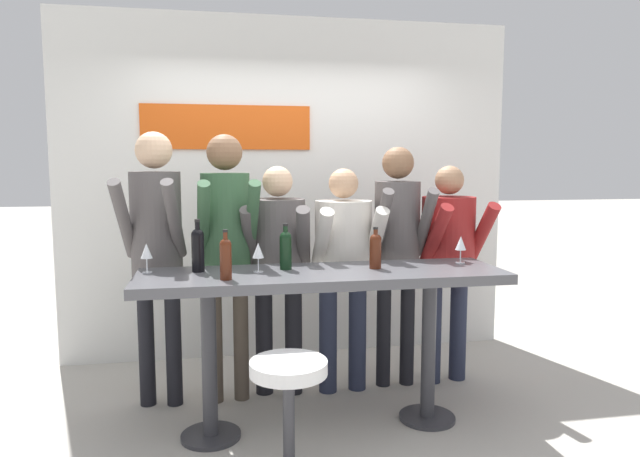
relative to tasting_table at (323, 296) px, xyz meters
name	(u,v)px	position (x,y,z in m)	size (l,w,h in m)	color
ground_plane	(323,428)	(0.00, 0.00, -0.84)	(40.00, 40.00, 0.00)	#B2ADA3
back_wall	(289,189)	(0.00, 1.51, 0.59)	(3.81, 0.12, 2.85)	silver
tasting_table	(323,296)	(0.00, 0.00, 0.00)	(2.21, 0.63, 0.99)	#4C4C51
bar_stool	(289,404)	(-0.29, -0.61, -0.40)	(0.41, 0.41, 0.67)	#333338
person_far_left	(156,236)	(-1.02, 0.54, 0.33)	(0.45, 0.59, 1.85)	black
person_left	(226,236)	(-0.56, 0.53, 0.32)	(0.41, 0.56, 1.84)	#473D33
person_center_left	(278,256)	(-0.21, 0.59, 0.16)	(0.51, 0.59, 1.63)	black
person_center	(344,257)	(0.26, 0.56, 0.15)	(0.49, 0.56, 1.61)	#23283D
person_center_right	(397,238)	(0.66, 0.59, 0.27)	(0.40, 0.54, 1.76)	black
person_right	(448,251)	(1.06, 0.60, 0.16)	(0.51, 0.59, 1.63)	#23283D
wine_bottle_0	(286,248)	(-0.21, 0.11, 0.29)	(0.07, 0.07, 0.28)	black
wine_bottle_1	(375,249)	(0.34, 0.03, 0.28)	(0.07, 0.07, 0.26)	#4C1E0F
wine_bottle_2	(226,257)	(-0.58, -0.15, 0.28)	(0.07, 0.07, 0.28)	#4C1E0F
wine_bottle_3	(198,248)	(-0.74, 0.12, 0.30)	(0.08, 0.08, 0.32)	black
wine_glass_0	(258,252)	(-0.39, 0.04, 0.28)	(0.07, 0.07, 0.18)	silver
wine_glass_1	(461,244)	(0.94, 0.12, 0.28)	(0.07, 0.07, 0.18)	silver
wine_glass_2	(146,252)	(-1.04, 0.15, 0.28)	(0.07, 0.07, 0.18)	silver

